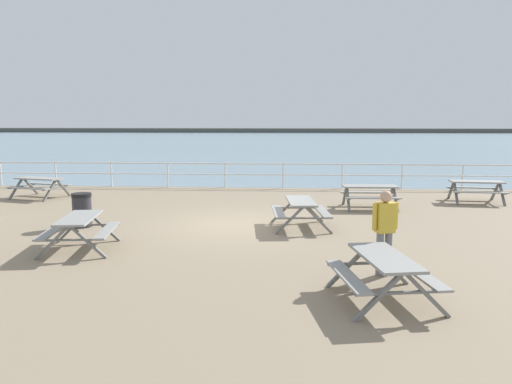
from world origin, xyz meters
The scene contains 12 objects.
ground_plane centered at (0.00, 0.00, -0.10)m, with size 30.00×24.00×0.20m, color gray.
sea_band centered at (0.00, 52.75, 0.00)m, with size 142.00×90.00×0.01m, color gray.
distant_shoreline centered at (0.00, 95.75, 0.00)m, with size 142.00×6.00×1.80m, color #4C4C47.
seaward_railing centered at (0.00, 7.75, 0.77)m, with size 23.07×0.07×1.08m.
picnic_table_near_left centered at (-8.00, 4.41, 0.58)m, with size 2.12×1.90×0.80m.
picnic_table_near_right centered at (-3.33, -2.98, 0.58)m, with size 1.76×2.00×0.80m.
picnic_table_mid_centre centered at (4.24, 2.91, 0.58)m, with size 1.84×1.59×0.80m.
picnic_table_far_left centered at (3.07, -5.88, 0.58)m, with size 1.81×2.04×0.80m.
picnic_table_far_right centered at (8.30, 4.42, 0.58)m, with size 1.93×1.68×0.80m.
picnic_table_seaward centered at (1.83, -0.27, 0.58)m, with size 1.69×1.93×0.80m.
visitor centered at (3.33, -4.47, 0.95)m, with size 0.51×0.31×1.66m.
litter_bin centered at (-4.28, -0.55, 0.48)m, with size 0.55×0.55×0.95m.
Camera 1 is at (1.44, -13.98, 3.02)m, focal length 35.08 mm.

